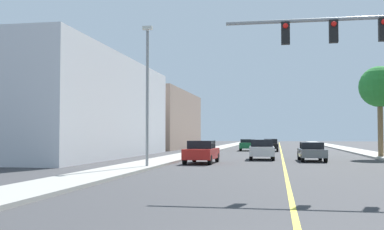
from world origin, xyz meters
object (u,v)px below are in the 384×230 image
(car_gray, at_px, (312,151))
(car_white, at_px, (262,149))
(street_lamp, at_px, (147,88))
(car_green, at_px, (248,145))
(car_black, at_px, (271,145))
(car_red, at_px, (202,152))
(palm_far, at_px, (380,88))

(car_gray, bearing_deg, car_white, 155.66)
(street_lamp, xyz_separation_m, car_green, (3.77, 31.28, -3.84))
(street_lamp, distance_m, car_gray, 14.07)
(car_black, bearing_deg, car_gray, -81.39)
(car_gray, height_order, car_red, car_red)
(street_lamp, relative_size, car_green, 1.92)
(palm_far, distance_m, car_green, 20.67)
(car_green, bearing_deg, car_black, -30.55)
(car_gray, bearing_deg, car_green, 103.39)
(car_green, relative_size, car_red, 0.96)
(car_green, bearing_deg, car_red, -95.83)
(car_gray, xyz_separation_m, car_green, (-5.98, 21.91, 0.03))
(street_lamp, distance_m, car_red, 6.96)
(car_gray, relative_size, car_red, 0.97)
(car_white, relative_size, car_green, 0.98)
(car_white, bearing_deg, car_gray, -24.77)
(palm_far, height_order, car_gray, palm_far)
(palm_far, bearing_deg, car_red, -143.74)
(car_black, height_order, car_red, car_red)
(street_lamp, bearing_deg, car_black, 77.63)
(car_white, relative_size, car_gray, 0.97)
(car_black, relative_size, car_red, 1.03)
(car_white, height_order, car_green, car_white)
(palm_far, relative_size, car_red, 1.72)
(car_gray, bearing_deg, car_black, 97.07)
(car_white, bearing_deg, palm_far, 21.92)
(street_lamp, distance_m, car_white, 13.04)
(palm_far, height_order, car_green, palm_far)
(car_white, xyz_separation_m, car_red, (-3.82, -5.52, -0.03))
(street_lamp, xyz_separation_m, car_white, (6.11, 10.88, -3.78))
(car_white, bearing_deg, street_lamp, -121.64)
(street_lamp, bearing_deg, car_white, 60.67)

